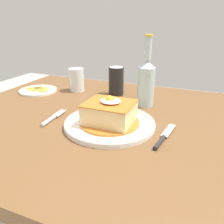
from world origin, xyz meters
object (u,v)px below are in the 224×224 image
beer_bottle_clear (146,81)px  drinking_glass (77,81)px  side_plate_fries (38,90)px  main_plate (110,123)px  fork (52,118)px  knife (162,139)px  soda_can (116,81)px

beer_bottle_clear → drinking_glass: 0.36m
drinking_glass → side_plate_fries: drinking_glass is taller
main_plate → side_plate_fries: (-0.45, 0.21, -0.00)m
drinking_glass → fork: bearing=-74.2°
main_plate → knife: 0.18m
fork → knife: (0.37, -0.00, -0.00)m
main_plate → fork: main_plate is taller
fork → beer_bottle_clear: beer_bottle_clear is taller
soda_can → drinking_glass: bearing=-175.7°
soda_can → drinking_glass: size_ratio=1.18×
knife → side_plate_fries: size_ratio=0.97×
soda_can → side_plate_fries: size_ratio=0.73×
main_plate → beer_bottle_clear: bearing=75.6°
soda_can → beer_bottle_clear: 0.18m
soda_can → drinking_glass: soda_can is taller
beer_bottle_clear → fork: bearing=-135.2°
knife → soda_can: bearing=128.6°
side_plate_fries → main_plate: bearing=-25.3°
main_plate → drinking_glass: size_ratio=2.74×
soda_can → side_plate_fries: bearing=-165.0°
beer_bottle_clear → drinking_glass: (-0.35, 0.07, -0.05)m
knife → soda_can: (-0.27, 0.34, 0.06)m
knife → soda_can: soda_can is taller
soda_can → drinking_glass: 0.19m
main_plate → beer_bottle_clear: (0.06, 0.22, 0.09)m
main_plate → drinking_glass: drinking_glass is taller
soda_can → beer_bottle_clear: size_ratio=0.47×
soda_can → drinking_glass: (-0.19, -0.01, -0.02)m
main_plate → fork: bearing=-171.0°
knife → drinking_glass: (-0.46, 0.33, 0.04)m
knife → side_plate_fries: 0.67m
knife → main_plate: bearing=169.5°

